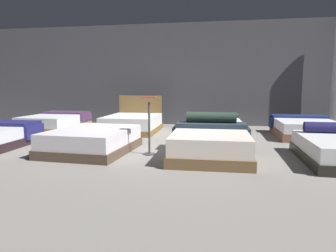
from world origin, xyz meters
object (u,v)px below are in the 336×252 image
Objects in this scene: bed_5 at (133,123)px; bed_2 at (210,143)px; bed_6 at (215,126)px; bed_1 at (93,141)px; bed_4 at (56,122)px; bed_7 at (305,128)px; price_sign at (149,132)px.

bed_2 is at bearing -51.00° from bed_5.
bed_6 is at bearing -0.57° from bed_5.
bed_5 is (0.02, 2.81, 0.02)m from bed_1.
bed_7 is at bearing 0.98° from bed_4.
bed_1 is 3.62m from bed_4.
bed_1 is 1.76× the size of price_sign.
bed_5 reaches higher than bed_7.
bed_6 is (2.44, 2.82, 0.00)m from bed_1.
bed_7 is at bearing -5.20° from bed_6.
bed_1 is 2.40m from bed_2.
bed_2 is at bearing -93.01° from bed_6.
bed_5 reaches higher than bed_4.
bed_7 is (7.22, 0.00, -0.01)m from bed_4.
bed_1 is at bearing 178.50° from bed_2.
bed_4 reaches higher than bed_7.
bed_4 is at bearing 142.71° from price_sign.
bed_2 is 3.70m from bed_5.
bed_4 is at bearing 149.57° from bed_2.
bed_5 is (2.43, 0.11, 0.01)m from bed_4.
bed_4 reaches higher than bed_1.
bed_2 is 0.92× the size of bed_6.
bed_4 is 4.55m from price_sign.
bed_2 is 0.98× the size of bed_5.
bed_1 is 0.95× the size of bed_6.
bed_4 is 2.43m from bed_5.
bed_6 is 1.86× the size of price_sign.
bed_4 is 1.05× the size of bed_7.
bed_6 is 3.13m from price_sign.
bed_7 reaches higher than bed_1.
bed_4 is 1.87× the size of price_sign.
bed_2 is at bearing 1.00° from price_sign.
bed_5 reaches higher than bed_6.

